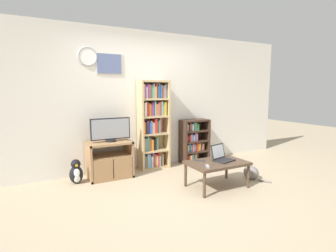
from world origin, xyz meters
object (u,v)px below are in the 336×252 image
bookshelf_tall (152,124)px  penguin_figurine (76,173)px  tv_stand (110,159)px  remote_near_laptop (199,160)px  coffee_table (217,165)px  laptop (221,156)px  television (110,130)px  bookshelf_short (193,142)px  remote_far_from_laptop (207,166)px  cat (251,172)px

bookshelf_tall → penguin_figurine: bookshelf_tall is taller
tv_stand → remote_near_laptop: 1.56m
coffee_table → laptop: (0.12, 0.04, 0.11)m
television → remote_near_laptop: bearing=-44.3°
coffee_table → penguin_figurine: bearing=148.3°
coffee_table → remote_near_laptop: remote_near_laptop is taller
penguin_figurine → bookshelf_tall: bearing=8.3°
television → bookshelf_short: 1.82m
coffee_table → laptop: laptop is taller
remote_far_from_laptop → penguin_figurine: remote_far_from_laptop is taller
remote_far_from_laptop → cat: remote_far_from_laptop is taller
laptop → television: bearing=125.3°
laptop → remote_near_laptop: size_ratio=2.50×
bookshelf_short → laptop: 1.39m
penguin_figurine → television: bearing=5.3°
tv_stand → remote_near_laptop: size_ratio=5.03×
remote_near_laptop → penguin_figurine: (-1.69, 1.01, -0.23)m
bookshelf_tall → remote_far_from_laptop: (0.16, -1.55, -0.44)m
tv_stand → coffee_table: tv_stand is taller
bookshelf_short → remote_near_laptop: (-0.67, -1.22, -0.02)m
tv_stand → bookshelf_short: bookshelf_short is taller
bookshelf_tall → remote_far_from_laptop: 1.62m
remote_far_from_laptop → penguin_figurine: 2.11m
tv_stand → penguin_figurine: (-0.57, -0.06, -0.13)m
bookshelf_short → remote_near_laptop: 1.39m
remote_near_laptop → remote_far_from_laptop: same height
bookshelf_short → cat: (0.30, -1.35, -0.32)m
bookshelf_short → laptop: bookshelf_short is taller
bookshelf_tall → coffee_table: bookshelf_tall is taller
tv_stand → remote_far_from_laptop: bearing=-53.1°
television → remote_far_from_laptop: television is taller
coffee_table → laptop: size_ratio=2.47×
television → remote_near_laptop: television is taller
laptop → remote_far_from_laptop: size_ratio=2.28×
bookshelf_short → remote_near_laptop: size_ratio=6.11×
tv_stand → laptop: 1.90m
bookshelf_tall → cat: 1.96m
bookshelf_tall → bookshelf_short: 1.00m
bookshelf_short → remote_near_laptop: bookshelf_short is taller
remote_near_laptop → remote_far_from_laptop: (-0.08, -0.32, 0.00)m
cat → penguin_figurine: bearing=149.8°
coffee_table → remote_near_laptop: 0.28m
tv_stand → bookshelf_tall: size_ratio=0.44×
tv_stand → bookshelf_tall: bearing=9.6°
bookshelf_short → laptop: bearing=-104.1°
remote_near_laptop → cat: 1.02m
coffee_table → penguin_figurine: (-1.91, 1.18, -0.18)m
bookshelf_short → coffee_table: bearing=-108.1°
bookshelf_short → coffee_table: (-0.45, -1.38, -0.07)m
remote_far_from_laptop → tv_stand: bearing=156.8°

